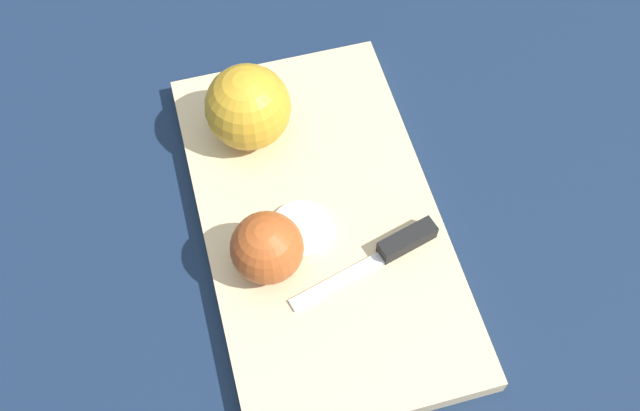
# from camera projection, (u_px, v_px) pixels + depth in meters

# --- Properties ---
(ground_plane) EXTENTS (4.00, 4.00, 0.00)m
(ground_plane) POSITION_uv_depth(u_px,v_px,m) (320.00, 226.00, 0.74)
(ground_plane) COLOR #14233D
(cutting_board) EXTENTS (0.41, 0.24, 0.02)m
(cutting_board) POSITION_uv_depth(u_px,v_px,m) (320.00, 221.00, 0.73)
(cutting_board) COLOR #D1B789
(cutting_board) RESTS_ON ground_plane
(apple_half_left) EXTENTS (0.09, 0.09, 0.09)m
(apple_half_left) POSITION_uv_depth(u_px,v_px,m) (248.00, 107.00, 0.74)
(apple_half_left) COLOR gold
(apple_half_left) RESTS_ON cutting_board
(apple_half_right) EXTENTS (0.07, 0.07, 0.07)m
(apple_half_right) POSITION_uv_depth(u_px,v_px,m) (267.00, 248.00, 0.67)
(apple_half_right) COLOR #AD4C1E
(apple_half_right) RESTS_ON cutting_board
(knife) EXTENTS (0.06, 0.15, 0.02)m
(knife) POSITION_uv_depth(u_px,v_px,m) (395.00, 247.00, 0.70)
(knife) COLOR silver
(knife) RESTS_ON cutting_board
(apple_slice) EXTENTS (0.06, 0.06, 0.01)m
(apple_slice) POSITION_uv_depth(u_px,v_px,m) (302.00, 229.00, 0.71)
(apple_slice) COLOR beige
(apple_slice) RESTS_ON cutting_board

